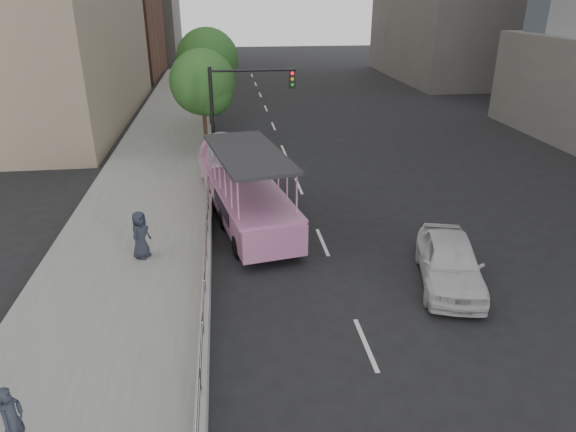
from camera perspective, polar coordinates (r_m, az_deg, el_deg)
The scene contains 12 objects.
ground at distance 15.20m, azimuth 2.94°, elevation -9.78°, with size 160.00×160.00×0.00m, color black.
sidewalk at distance 24.18m, azimuth -14.85°, elevation 2.88°, with size 5.50×80.00×0.30m, color gray.
kerb_wall at distance 16.50m, azimuth -9.03°, elevation -5.24°, with size 0.24×30.00×0.36m, color #979792.
guardrail at distance 16.20m, azimuth -9.17°, elevation -3.19°, with size 0.07×22.00×0.71m.
duck_boat at distance 20.66m, azimuth -5.11°, elevation 2.98°, with size 3.82×9.42×3.05m.
car at distance 16.61m, azimuth 17.55°, elevation -4.85°, with size 1.78×4.41×1.50m, color silver.
pedestrian_near at distance 11.38m, azimuth -28.27°, elevation -19.50°, with size 0.57×0.37×1.56m, color #222632.
pedestrian_far at distance 17.41m, azimuth -16.08°, elevation -2.01°, with size 0.79×0.52×1.62m, color #222632.
parking_sign at distance 23.46m, azimuth -7.61°, elevation 6.82°, with size 0.09×0.60×2.68m.
traffic_signal at distance 25.47m, azimuth -5.75°, elevation 12.42°, with size 4.20×0.32×5.20m.
street_tree_near at distance 28.80m, azimuth -9.29°, elevation 14.16°, with size 3.52×3.52×5.72m.
street_tree_far at distance 34.67m, azimuth -8.76°, elevation 16.54°, with size 3.97×3.97×6.45m.
Camera 1 is at (-2.35, -12.50, 8.32)m, focal length 32.00 mm.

